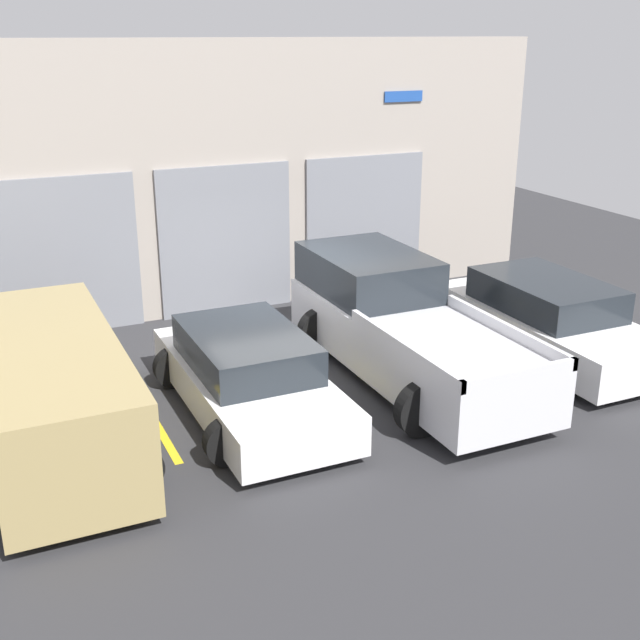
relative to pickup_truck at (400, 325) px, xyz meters
The scene contains 10 objects.
ground_plane 2.08m from the pickup_truck, 137.49° to the left, with size 28.00×28.00×0.00m, color #2D2D30.
shophouse_building 5.10m from the pickup_truck, 107.12° to the left, with size 13.84×0.68×5.33m.
pickup_truck is the anchor object (origin of this frame).
sedan_white 2.82m from the pickup_truck, ahead, with size 2.27×4.59×1.35m.
sedan_side 5.61m from the pickup_truck, behind, with size 2.18×4.96×1.60m.
van_right 2.83m from the pickup_truck, behind, with size 2.25×4.41×1.25m.
parking_stripe_left 4.29m from the pickup_truck, behind, with size 0.12×2.20×0.01m, color gold.
parking_stripe_centre 1.67m from the pickup_truck, 165.77° to the right, with size 0.12×2.20×0.01m, color gold.
parking_stripe_right 1.67m from the pickup_truck, 14.23° to the right, with size 0.12×2.20×0.01m, color gold.
parking_stripe_far_right 4.29m from the pickup_truck, ahead, with size 0.12×2.20×0.01m, color gold.
Camera 1 is at (-5.01, -12.06, 5.43)m, focal length 45.00 mm.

